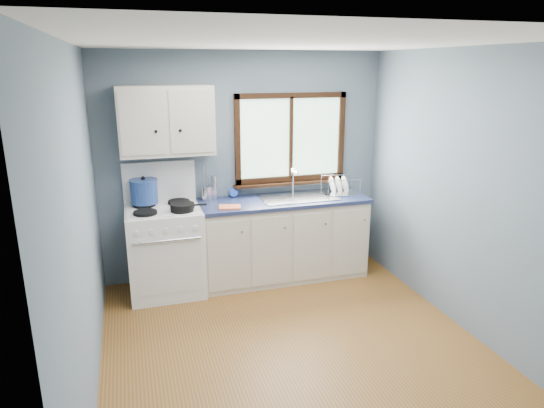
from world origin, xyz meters
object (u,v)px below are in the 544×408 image
object	(u,v)px
skillet	(183,206)
dish_rack	(339,189)
utensil_crock	(207,193)
base_cabinets	(283,242)
gas_range	(165,248)
sink	(298,203)
stockpot	(144,191)
thermos	(214,188)

from	to	relation	value
skillet	dish_rack	xyz separation A→B (m)	(1.81, 0.21, -0.01)
utensil_crock	dish_rack	bearing A→B (deg)	-6.39
base_cabinets	utensil_crock	bearing A→B (deg)	165.63
gas_range	dish_rack	bearing A→B (deg)	1.64
skillet	sink	bearing A→B (deg)	11.52
gas_range	dish_rack	xyz separation A→B (m)	(2.00, 0.06, 0.48)
stockpot	utensil_crock	size ratio (longest dim) A/B	0.81
skillet	utensil_crock	size ratio (longest dim) A/B	0.95
utensil_crock	thermos	xyz separation A→B (m)	(0.07, -0.01, 0.05)
base_cabinets	stockpot	bearing A→B (deg)	174.65
sink	dish_rack	size ratio (longest dim) A/B	1.99
base_cabinets	sink	bearing A→B (deg)	-0.13
gas_range	utensil_crock	world-z (taller)	gas_range
skillet	thermos	bearing A→B (deg)	47.48
gas_range	utensil_crock	size ratio (longest dim) A/B	3.48
skillet	utensil_crock	distance (m)	0.49
sink	stockpot	size ratio (longest dim) A/B	2.65
dish_rack	thermos	bearing A→B (deg)	179.69
skillet	thermos	size ratio (longest dim) A/B	1.39
base_cabinets	skillet	world-z (taller)	skillet
stockpot	utensil_crock	distance (m)	0.68
sink	thermos	world-z (taller)	sink
stockpot	gas_range	bearing A→B (deg)	-42.72
skillet	utensil_crock	world-z (taller)	utensil_crock
stockpot	utensil_crock	world-z (taller)	utensil_crock
sink	thermos	distance (m)	0.95
gas_range	skillet	xyz separation A→B (m)	(0.19, -0.16, 0.49)
sink	skillet	world-z (taller)	sink
skillet	stockpot	bearing A→B (deg)	142.77
base_cabinets	thermos	world-z (taller)	thermos
base_cabinets	dish_rack	xyz separation A→B (m)	(0.69, 0.04, 0.56)
dish_rack	sink	bearing A→B (deg)	-169.75
gas_range	base_cabinets	distance (m)	1.31
base_cabinets	skillet	xyz separation A→B (m)	(-1.12, -0.17, 0.57)
utensil_crock	thermos	distance (m)	0.09
thermos	skillet	bearing A→B (deg)	-136.44
thermos	sink	bearing A→B (deg)	-12.04
gas_range	utensil_crock	bearing A→B (deg)	24.29
sink	utensil_crock	world-z (taller)	utensil_crock
base_cabinets	dish_rack	distance (m)	0.89
thermos	utensil_crock	bearing A→B (deg)	170.40
base_cabinets	stockpot	xyz separation A→B (m)	(-1.47, 0.14, 0.68)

